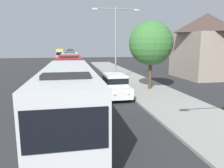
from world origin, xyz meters
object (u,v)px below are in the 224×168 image
object	(u,v)px
bus_lead	(68,93)
bus_second_in_line	(70,68)
roadside_tree	(151,43)
bus_tail_end	(70,53)
streetlamp_mid	(116,37)
white_suv	(115,85)
bus_middle	(70,61)
bus_rear	(70,55)
bus_fourth_in_line	(70,57)
box_truck_oncoming	(60,53)

from	to	relation	value
bus_lead	bus_second_in_line	world-z (taller)	same
bus_lead	roadside_tree	world-z (taller)	roadside_tree
bus_tail_end	streetlamp_mid	world-z (taller)	streetlamp_mid
bus_second_in_line	white_suv	distance (m)	8.32
bus_second_in_line	roadside_tree	world-z (taller)	roadside_tree
bus_middle	bus_second_in_line	bearing A→B (deg)	-90.00
bus_second_in_line	white_suv	world-z (taller)	bus_second_in_line
bus_rear	white_suv	distance (m)	45.13
white_suv	bus_rear	bearing A→B (deg)	94.70
bus_middle	streetlamp_mid	size ratio (longest dim) A/B	1.34
bus_lead	bus_fourth_in_line	world-z (taller)	same
bus_lead	bus_tail_end	distance (m)	63.19
bus_tail_end	streetlamp_mid	bearing A→B (deg)	-83.83
bus_fourth_in_line	streetlamp_mid	bearing A→B (deg)	-77.44
bus_middle	white_suv	size ratio (longest dim) A/B	2.32
bus_second_in_line	bus_tail_end	bearing A→B (deg)	90.00
bus_rear	streetlamp_mid	world-z (taller)	streetlamp_mid
bus_middle	roadside_tree	world-z (taller)	roadside_tree
bus_second_in_line	streetlamp_mid	xyz separation A→B (m)	(5.40, 0.35, 3.56)
streetlamp_mid	white_suv	bearing A→B (deg)	-102.33
bus_rear	roadside_tree	distance (m)	43.72
bus_lead	roadside_tree	size ratio (longest dim) A/B	1.89
box_truck_oncoming	roadside_tree	world-z (taller)	roadside_tree
bus_second_in_line	box_truck_oncoming	world-z (taller)	bus_second_in_line
bus_middle	roadside_tree	bearing A→B (deg)	-67.32
bus_middle	bus_fourth_in_line	world-z (taller)	same
bus_fourth_in_line	bus_rear	xyz separation A→B (m)	(0.00, 12.96, 0.00)
bus_tail_end	white_suv	size ratio (longest dim) A/B	2.52
white_suv	streetlamp_mid	distance (m)	9.01
bus_rear	box_truck_oncoming	bearing A→B (deg)	107.37
roadside_tree	bus_second_in_line	bearing A→B (deg)	144.19
bus_second_in_line	bus_fourth_in_line	world-z (taller)	same
bus_lead	bus_fourth_in_line	xyz separation A→B (m)	(-0.00, 37.51, -0.00)
box_truck_oncoming	streetlamp_mid	size ratio (longest dim) A/B	0.95
bus_fourth_in_line	box_truck_oncoming	bearing A→B (deg)	97.99
bus_middle	bus_rear	size ratio (longest dim) A/B	0.90
streetlamp_mid	roadside_tree	distance (m)	6.21
bus_middle	bus_fourth_in_line	bearing A→B (deg)	90.00
bus_lead	box_truck_oncoming	size ratio (longest dim) A/B	1.50
bus_second_in_line	bus_fourth_in_line	bearing A→B (deg)	90.00
bus_fourth_in_line	bus_rear	world-z (taller)	same
bus_rear	bus_tail_end	bearing A→B (deg)	90.00
bus_fourth_in_line	roadside_tree	world-z (taller)	roadside_tree
bus_rear	box_truck_oncoming	distance (m)	11.06
white_suv	bus_middle	bearing A→B (deg)	100.48
bus_tail_end	roadside_tree	distance (m)	56.26
bus_tail_end	box_truck_oncoming	xyz separation A→B (m)	(-3.30, -2.15, 0.02)
bus_second_in_line	bus_fourth_in_line	size ratio (longest dim) A/B	0.90
bus_tail_end	roadside_tree	xyz separation A→B (m)	(7.52, -55.69, 2.72)
bus_lead	bus_fourth_in_line	size ratio (longest dim) A/B	1.01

